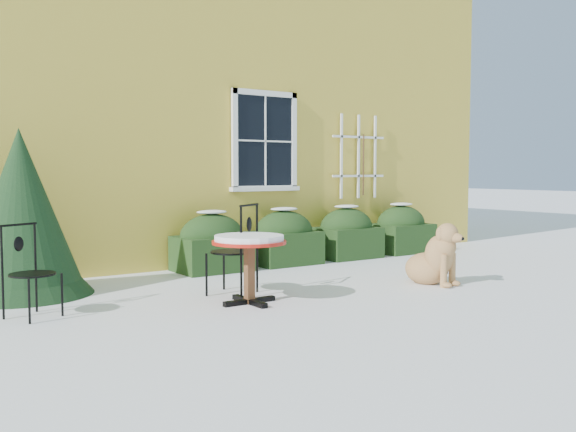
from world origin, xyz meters
TOP-DOWN VIEW (x-y plane):
  - ground at (0.00, 0.00)m, footprint 80.00×80.00m
  - house at (0.00, 7.00)m, footprint 12.40×8.40m
  - hedge_row at (1.65, 2.55)m, footprint 4.95×0.80m
  - evergreen_shrub at (-3.04, 2.20)m, footprint 1.65×1.65m
  - bistro_table at (-1.07, 0.22)m, footprint 0.83×0.83m
  - patio_chair_near at (-0.92, 0.78)m, footprint 0.67×0.67m
  - patio_chair_far at (-3.25, 0.92)m, footprint 0.56×0.56m
  - dog at (1.56, -0.13)m, footprint 0.60×0.95m

SIDE VIEW (x-z plane):
  - ground at x=0.00m, z-range 0.00..0.00m
  - dog at x=1.56m, z-range -0.08..0.76m
  - hedge_row at x=1.65m, z-range -0.05..0.86m
  - patio_chair_far at x=-3.25m, z-range 0.00..0.95m
  - patio_chair_near at x=-0.92m, z-range 0.00..1.10m
  - bistro_table at x=-1.07m, z-range 0.26..1.03m
  - evergreen_shrub at x=-3.04m, z-range -0.20..1.80m
  - house at x=0.00m, z-range 0.02..6.42m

